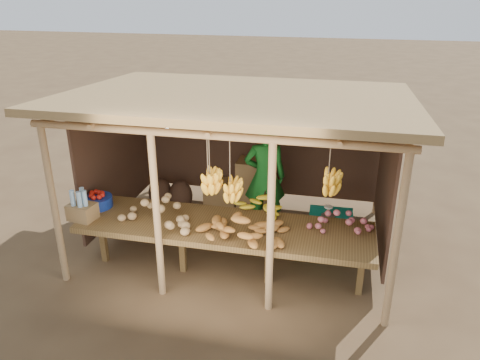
# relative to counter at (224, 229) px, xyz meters

# --- Properties ---
(ground) EXTENTS (60.00, 60.00, 0.00)m
(ground) POSITION_rel_counter_xyz_m (-0.00, 0.95, -0.74)
(ground) COLOR brown
(ground) RESTS_ON ground
(stall_structure) EXTENTS (4.70, 3.50, 2.43)m
(stall_structure) POSITION_rel_counter_xyz_m (0.08, 0.95, 1.18)
(stall_structure) COLOR tan
(stall_structure) RESTS_ON ground
(counter) EXTENTS (3.90, 1.05, 0.80)m
(counter) POSITION_rel_counter_xyz_m (0.00, 0.00, 0.00)
(counter) COLOR brown
(counter) RESTS_ON ground
(potato_heap) EXTENTS (1.22, 1.01, 0.37)m
(potato_heap) POSITION_rel_counter_xyz_m (-0.92, -0.10, 0.25)
(potato_heap) COLOR tan
(potato_heap) RESTS_ON counter
(sweet_potato_heap) EXTENTS (1.18, 0.94, 0.36)m
(sweet_potato_heap) POSITION_rel_counter_xyz_m (0.27, -0.30, 0.24)
(sweet_potato_heap) COLOR #A96C2B
(sweet_potato_heap) RESTS_ON counter
(onion_heap) EXTENTS (0.85, 0.52, 0.36)m
(onion_heap) POSITION_rel_counter_xyz_m (1.47, 0.11, 0.24)
(onion_heap) COLOR #BE5C64
(onion_heap) RESTS_ON counter
(banana_pile) EXTENTS (0.72, 0.59, 0.35)m
(banana_pile) POSITION_rel_counter_xyz_m (0.29, 0.45, 0.24)
(banana_pile) COLOR yellow
(banana_pile) RESTS_ON counter
(tomato_basin) EXTENTS (0.43, 0.43, 0.23)m
(tomato_basin) POSITION_rel_counter_xyz_m (-1.90, 0.14, 0.15)
(tomato_basin) COLOR navy
(tomato_basin) RESTS_ON counter
(bottle_box) EXTENTS (0.38, 0.32, 0.44)m
(bottle_box) POSITION_rel_counter_xyz_m (-1.90, -0.26, 0.23)
(bottle_box) COLOR olive
(bottle_box) RESTS_ON counter
(vendor) EXTENTS (0.74, 0.56, 1.81)m
(vendor) POSITION_rel_counter_xyz_m (0.28, 1.49, 0.17)
(vendor) COLOR #176B21
(vendor) RESTS_ON ground
(tarp_crate) EXTENTS (0.66, 0.57, 0.77)m
(tarp_crate) POSITION_rel_counter_xyz_m (1.36, 1.04, -0.42)
(tarp_crate) COLOR brown
(tarp_crate) RESTS_ON ground
(carton_stack) EXTENTS (1.20, 0.48, 0.89)m
(carton_stack) POSITION_rel_counter_xyz_m (-0.23, 2.15, -0.34)
(carton_stack) COLOR olive
(carton_stack) RESTS_ON ground
(burlap_sacks) EXTENTS (0.82, 0.43, 0.58)m
(burlap_sacks) POSITION_rel_counter_xyz_m (-1.52, 1.96, -0.49)
(burlap_sacks) COLOR #492F21
(burlap_sacks) RESTS_ON ground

